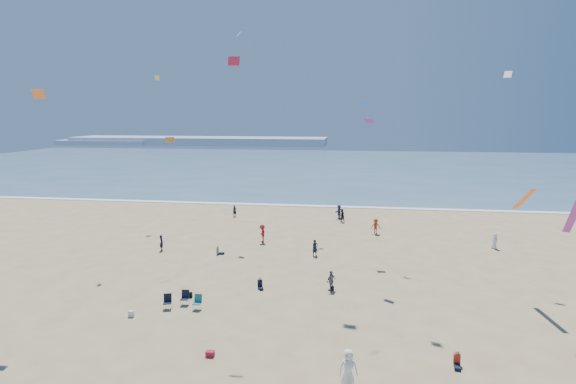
# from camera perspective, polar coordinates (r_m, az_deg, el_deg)

# --- Properties ---
(ocean) EXTENTS (220.00, 100.00, 0.06)m
(ocean) POSITION_cam_1_polar(r_m,az_deg,el_deg) (113.55, 5.17, 3.26)
(ocean) COLOR #476B84
(ocean) RESTS_ON ground
(surf_line) EXTENTS (220.00, 1.20, 0.08)m
(surf_line) POSITION_cam_1_polar(r_m,az_deg,el_deg) (64.23, 2.86, -1.77)
(surf_line) COLOR white
(surf_line) RESTS_ON ground
(headland_far) EXTENTS (110.00, 20.00, 3.20)m
(headland_far) POSITION_cam_1_polar(r_m,az_deg,el_deg) (199.14, -11.28, 6.38)
(headland_far) COLOR #7A8EA8
(headland_far) RESTS_ON ground
(headland_near) EXTENTS (40.00, 14.00, 2.00)m
(headland_near) POSITION_cam_1_polar(r_m,az_deg,el_deg) (211.35, -22.07, 5.88)
(headland_near) COLOR #7A8EA8
(headland_near) RESTS_ON ground
(standing_flyers) EXTENTS (38.05, 49.36, 1.85)m
(standing_flyers) POSITION_cam_1_polar(r_m,az_deg,el_deg) (36.84, 3.41, -9.38)
(standing_flyers) COLOR gray
(standing_flyers) RESTS_ON ground
(seated_group) EXTENTS (18.73, 23.93, 0.84)m
(seated_group) POSITION_cam_1_polar(r_m,az_deg,el_deg) (28.62, 2.57, -16.16)
(seated_group) COLOR white
(seated_group) RESTS_ON ground
(chair_cluster) EXTENTS (2.68, 1.49, 1.00)m
(chair_cluster) POSITION_cam_1_polar(r_m,az_deg,el_deg) (32.06, -13.20, -13.30)
(chair_cluster) COLOR black
(chair_cluster) RESTS_ON ground
(white_tote) EXTENTS (0.35, 0.20, 0.40)m
(white_tote) POSITION_cam_1_polar(r_m,az_deg,el_deg) (31.81, -19.30, -14.39)
(white_tote) COLOR silver
(white_tote) RESTS_ON ground
(black_backpack) EXTENTS (0.30, 0.22, 0.38)m
(black_backpack) POSITION_cam_1_polar(r_m,az_deg,el_deg) (33.73, -12.33, -12.64)
(black_backpack) COLOR black
(black_backpack) RESTS_ON ground
(cooler) EXTENTS (0.45, 0.30, 0.30)m
(cooler) POSITION_cam_1_polar(r_m,az_deg,el_deg) (26.22, -9.86, -19.56)
(cooler) COLOR #AF1931
(cooler) RESTS_ON ground
(navy_bag) EXTENTS (0.28, 0.18, 0.34)m
(navy_bag) POSITION_cam_1_polar(r_m,az_deg,el_deg) (34.33, 5.62, -12.08)
(navy_bag) COLOR black
(navy_bag) RESTS_ON ground
(kites_aloft) EXTENTS (42.76, 42.24, 29.17)m
(kites_aloft) POSITION_cam_1_polar(r_m,az_deg,el_deg) (30.91, 16.18, 13.82)
(kites_aloft) COLOR #71268A
(kites_aloft) RESTS_ON ground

